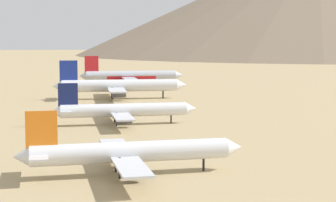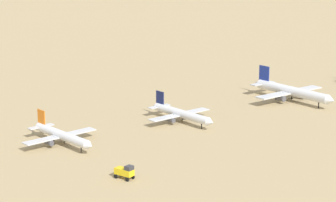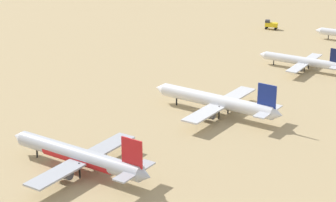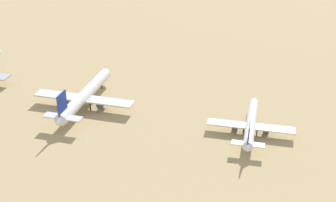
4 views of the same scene
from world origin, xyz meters
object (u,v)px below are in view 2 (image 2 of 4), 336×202
(parked_jet_2, at_px, (181,114))
(service_truck, at_px, (125,171))
(parked_jet_3, at_px, (291,91))
(parked_jet_1, at_px, (61,135))

(parked_jet_2, distance_m, service_truck, 58.05)
(parked_jet_2, height_order, service_truck, parked_jet_2)
(parked_jet_3, relative_size, service_truck, 7.20)
(parked_jet_2, distance_m, parked_jet_3, 52.89)
(parked_jet_1, bearing_deg, parked_jet_3, 86.33)
(parked_jet_2, bearing_deg, parked_jet_1, -93.85)
(parked_jet_1, bearing_deg, parked_jet_2, 86.15)
(parked_jet_1, xyz_separation_m, parked_jet_2, (3.03, 45.03, 0.02))
(parked_jet_3, xyz_separation_m, service_truck, (30.55, -99.98, -1.86))
(parked_jet_2, height_order, parked_jet_3, parked_jet_3)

